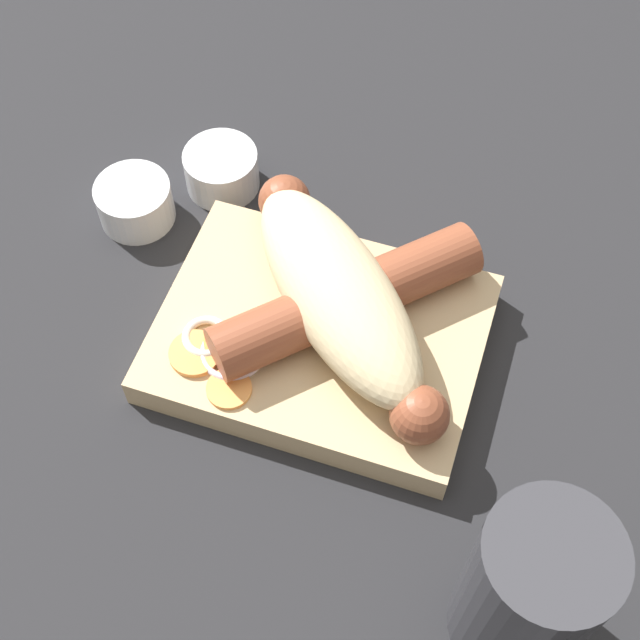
{
  "coord_description": "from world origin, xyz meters",
  "views": [
    {
      "loc": [
        0.09,
        -0.28,
        0.5
      ],
      "look_at": [
        0.0,
        0.0,
        0.03
      ],
      "focal_mm": 50.0,
      "sensor_mm": 36.0,
      "label": 1
    }
  ],
  "objects_px": {
    "condiment_cup_near": "(222,172)",
    "bread_roll": "(338,293)",
    "food_tray": "(320,338)",
    "drink_glass": "(529,591)",
    "sausage": "(347,300)",
    "condiment_cup_far": "(135,204)"
  },
  "relations": [
    {
      "from": "condiment_cup_near",
      "to": "condiment_cup_far",
      "type": "distance_m",
      "value": 0.07
    },
    {
      "from": "food_tray",
      "to": "condiment_cup_far",
      "type": "relative_size",
      "value": 3.81
    },
    {
      "from": "food_tray",
      "to": "bread_roll",
      "type": "distance_m",
      "value": 0.04
    },
    {
      "from": "sausage",
      "to": "condiment_cup_near",
      "type": "distance_m",
      "value": 0.16
    },
    {
      "from": "condiment_cup_near",
      "to": "food_tray",
      "type": "bearing_deg",
      "value": -44.57
    },
    {
      "from": "bread_roll",
      "to": "condiment_cup_near",
      "type": "distance_m",
      "value": 0.16
    },
    {
      "from": "bread_roll",
      "to": "sausage",
      "type": "relative_size",
      "value": 1.05
    },
    {
      "from": "bread_roll",
      "to": "condiment_cup_far",
      "type": "xyz_separation_m",
      "value": [
        -0.17,
        0.05,
        -0.04
      ]
    },
    {
      "from": "food_tray",
      "to": "condiment_cup_far",
      "type": "xyz_separation_m",
      "value": [
        -0.16,
        0.06,
        0.0
      ]
    },
    {
      "from": "drink_glass",
      "to": "sausage",
      "type": "bearing_deg",
      "value": 133.43
    },
    {
      "from": "food_tray",
      "to": "sausage",
      "type": "relative_size",
      "value": 1.26
    },
    {
      "from": "sausage",
      "to": "condiment_cup_far",
      "type": "xyz_separation_m",
      "value": [
        -0.17,
        0.05,
        -0.03
      ]
    },
    {
      "from": "condiment_cup_near",
      "to": "drink_glass",
      "type": "bearing_deg",
      "value": -42.61
    },
    {
      "from": "condiment_cup_far",
      "to": "condiment_cup_near",
      "type": "bearing_deg",
      "value": 45.43
    },
    {
      "from": "sausage",
      "to": "drink_glass",
      "type": "relative_size",
      "value": 1.32
    },
    {
      "from": "sausage",
      "to": "drink_glass",
      "type": "distance_m",
      "value": 0.2
    },
    {
      "from": "sausage",
      "to": "condiment_cup_far",
      "type": "distance_m",
      "value": 0.18
    },
    {
      "from": "food_tray",
      "to": "condiment_cup_near",
      "type": "relative_size",
      "value": 3.81
    },
    {
      "from": "food_tray",
      "to": "drink_glass",
      "type": "distance_m",
      "value": 0.21
    },
    {
      "from": "food_tray",
      "to": "condiment_cup_near",
      "type": "height_order",
      "value": "condiment_cup_near"
    },
    {
      "from": "sausage",
      "to": "drink_glass",
      "type": "xyz_separation_m",
      "value": [
        0.14,
        -0.15,
        0.02
      ]
    },
    {
      "from": "condiment_cup_near",
      "to": "bread_roll",
      "type": "bearing_deg",
      "value": -39.15
    }
  ]
}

